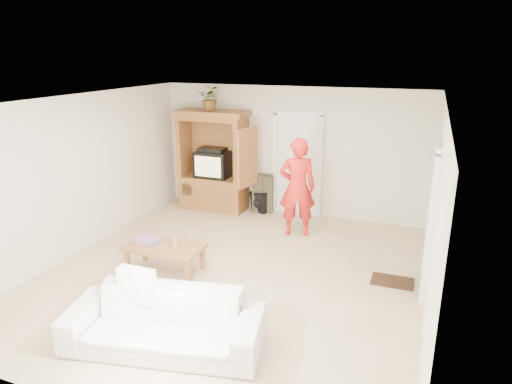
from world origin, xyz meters
TOP-DOWN VIEW (x-y plane):
  - floor at (0.00, 0.00)m, footprint 6.00×6.00m
  - ceiling at (0.00, 0.00)m, footprint 6.00×6.00m
  - wall_back at (0.00, 3.00)m, footprint 5.50×0.00m
  - wall_front at (0.00, -3.00)m, footprint 5.50×0.00m
  - wall_left at (-2.75, 0.00)m, footprint 0.00×6.00m
  - wall_right at (2.75, 0.00)m, footprint 0.00×6.00m
  - armoire at (-1.58, 2.66)m, footprint 1.82×1.14m
  - door_back at (0.15, 2.97)m, footprint 0.85×0.05m
  - doorway_right at (2.73, 0.60)m, footprint 0.05×0.90m
  - framed_picture at (2.73, 1.90)m, footprint 0.03×0.60m
  - doormat at (2.30, 0.60)m, footprint 0.60×0.40m
  - plant at (-1.60, 2.63)m, footprint 0.51×0.46m
  - man at (0.47, 1.87)m, footprint 0.77×0.62m
  - sofa at (-0.00, -1.92)m, footprint 2.34×1.28m
  - coffee_table at (-1.00, -0.29)m, footprint 1.19×0.68m
  - towel at (-1.29, -0.29)m, footprint 0.41×0.32m
  - candle at (-0.84, -0.24)m, footprint 0.08×0.08m
  - backpack_black at (-0.58, 2.77)m, footprint 0.41×0.33m
  - backpack_olive at (-0.55, 2.85)m, footprint 0.47×0.39m

SIDE VIEW (x-z plane):
  - floor at x=0.00m, z-range 0.00..0.00m
  - doormat at x=2.30m, z-range 0.00..0.02m
  - backpack_black at x=-0.58m, z-range 0.00..0.44m
  - sofa at x=0.00m, z-range 0.00..0.65m
  - coffee_table at x=-1.00m, z-range 0.16..0.60m
  - backpack_olive at x=-0.55m, z-range 0.00..0.79m
  - towel at x=-1.29m, z-range 0.44..0.52m
  - candle at x=-0.84m, z-range 0.44..0.54m
  - man at x=0.47m, z-range 0.00..1.81m
  - armoire at x=-1.58m, z-range -0.14..1.96m
  - door_back at x=0.15m, z-range 0.00..2.04m
  - doorway_right at x=2.73m, z-range 0.00..2.04m
  - wall_back at x=0.00m, z-range -1.45..4.05m
  - wall_front at x=0.00m, z-range -1.45..4.05m
  - wall_left at x=-2.75m, z-range -1.70..4.30m
  - wall_right at x=2.75m, z-range -1.70..4.30m
  - framed_picture at x=2.73m, z-range 1.36..1.84m
  - plant at x=-1.60m, z-range 2.10..2.60m
  - ceiling at x=0.00m, z-range 2.60..2.60m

